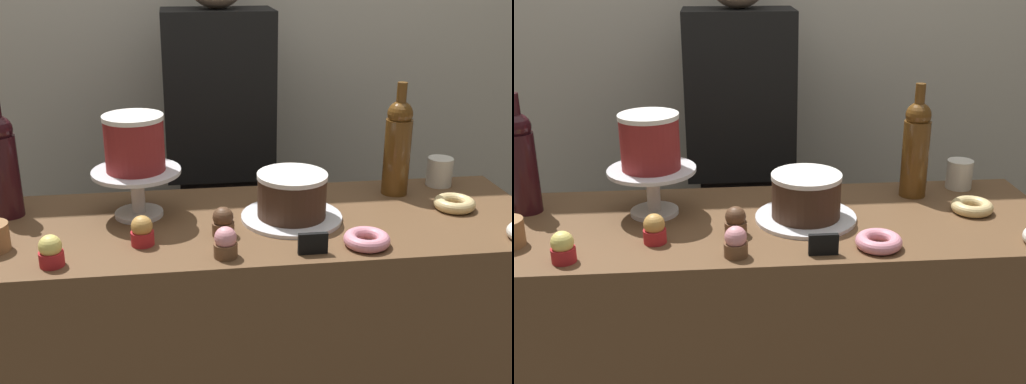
# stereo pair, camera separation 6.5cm
# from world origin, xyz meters

# --- Properties ---
(back_wall) EXTENTS (6.00, 0.05, 2.60)m
(back_wall) POSITION_xyz_m (0.00, 0.84, 1.30)
(back_wall) COLOR #BCB7A8
(back_wall) RESTS_ON ground_plane
(display_counter) EXTENTS (1.51, 0.52, 0.91)m
(display_counter) POSITION_xyz_m (0.00, 0.00, 0.45)
(display_counter) COLOR brown
(display_counter) RESTS_ON ground_plane
(cake_stand_pedestal) EXTENTS (0.23, 0.23, 0.13)m
(cake_stand_pedestal) POSITION_xyz_m (-0.31, 0.07, 1.00)
(cake_stand_pedestal) COLOR silver
(cake_stand_pedestal) RESTS_ON display_counter
(white_layer_cake) EXTENTS (0.16, 0.16, 0.15)m
(white_layer_cake) POSITION_xyz_m (-0.31, 0.07, 1.11)
(white_layer_cake) COLOR maroon
(white_layer_cake) RESTS_ON cake_stand_pedestal
(silver_serving_platter) EXTENTS (0.27, 0.27, 0.01)m
(silver_serving_platter) POSITION_xyz_m (0.09, -0.00, 0.91)
(silver_serving_platter) COLOR white
(silver_serving_platter) RESTS_ON display_counter
(chocolate_round_cake) EXTENTS (0.18, 0.18, 0.12)m
(chocolate_round_cake) POSITION_xyz_m (0.09, -0.00, 0.98)
(chocolate_round_cake) COLOR #3D2619
(chocolate_round_cake) RESTS_ON silver_serving_platter
(wine_bottle_dark_red) EXTENTS (0.08, 0.08, 0.33)m
(wine_bottle_dark_red) POSITION_xyz_m (-0.65, 0.12, 1.05)
(wine_bottle_dark_red) COLOR black
(wine_bottle_dark_red) RESTS_ON display_counter
(wine_bottle_amber) EXTENTS (0.08, 0.08, 0.33)m
(wine_bottle_amber) POSITION_xyz_m (0.43, 0.15, 1.05)
(wine_bottle_amber) COLOR #5B3814
(wine_bottle_amber) RESTS_ON display_counter
(cupcake_caramel) EXTENTS (0.06, 0.06, 0.07)m
(cupcake_caramel) POSITION_xyz_m (-0.29, -0.11, 0.94)
(cupcake_caramel) COLOR red
(cupcake_caramel) RESTS_ON display_counter
(cupcake_strawberry) EXTENTS (0.06, 0.06, 0.07)m
(cupcake_strawberry) POSITION_xyz_m (-0.10, -0.20, 0.94)
(cupcake_strawberry) COLOR brown
(cupcake_strawberry) RESTS_ON display_counter
(cupcake_lemon) EXTENTS (0.06, 0.06, 0.07)m
(cupcake_lemon) POSITION_xyz_m (-0.49, -0.19, 0.94)
(cupcake_lemon) COLOR red
(cupcake_lemon) RESTS_ON display_counter
(cupcake_chocolate) EXTENTS (0.06, 0.06, 0.07)m
(cupcake_chocolate) POSITION_xyz_m (-0.09, -0.08, 0.94)
(cupcake_chocolate) COLOR brown
(cupcake_chocolate) RESTS_ON display_counter
(donut_glazed) EXTENTS (0.11, 0.11, 0.03)m
(donut_glazed) POSITION_xyz_m (0.55, 0.01, 0.92)
(donut_glazed) COLOR #E0C17F
(donut_glazed) RESTS_ON display_counter
(donut_pink) EXTENTS (0.11, 0.11, 0.03)m
(donut_pink) POSITION_xyz_m (0.24, -0.19, 0.92)
(donut_pink) COLOR pink
(donut_pink) RESTS_ON display_counter
(price_sign_chalkboard) EXTENTS (0.07, 0.01, 0.05)m
(price_sign_chalkboard) POSITION_xyz_m (0.11, -0.21, 0.93)
(price_sign_chalkboard) COLOR black
(price_sign_chalkboard) RESTS_ON display_counter
(coffee_cup_ceramic) EXTENTS (0.08, 0.08, 0.08)m
(coffee_cup_ceramic) POSITION_xyz_m (0.58, 0.20, 0.95)
(coffee_cup_ceramic) COLOR silver
(coffee_cup_ceramic) RESTS_ON display_counter
(barista_figure) EXTENTS (0.36, 0.22, 1.60)m
(barista_figure) POSITION_xyz_m (-0.05, 0.57, 0.84)
(barista_figure) COLOR black
(barista_figure) RESTS_ON ground_plane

